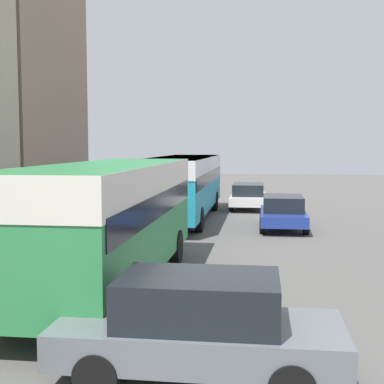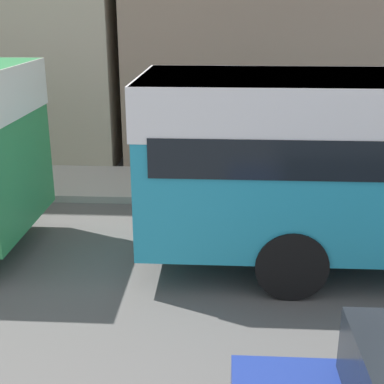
{
  "view_description": "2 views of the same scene",
  "coord_description": "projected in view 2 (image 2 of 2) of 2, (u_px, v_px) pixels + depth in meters",
  "views": [
    {
      "loc": [
        1.98,
        -2.92,
        3.49
      ],
      "look_at": [
        -0.45,
        15.59,
        1.82
      ],
      "focal_mm": 50.0,
      "sensor_mm": 36.0,
      "label": 1
    },
    {
      "loc": [
        6.17,
        17.03,
        3.84
      ],
      "look_at": [
        -0.77,
        16.64,
        1.41
      ],
      "focal_mm": 50.0,
      "sensor_mm": 36.0,
      "label": 2
    }
  ],
  "objects": []
}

